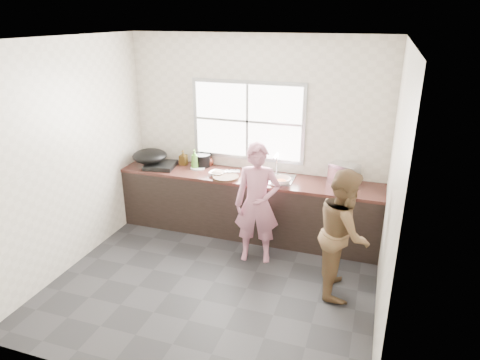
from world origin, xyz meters
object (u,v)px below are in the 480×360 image
(wok, at_px, (150,156))
(bottle_brown_tall, at_px, (183,158))
(black_pot, at_px, (202,160))
(bowl_held, at_px, (277,183))
(bowl_mince, at_px, (217,173))
(bottle_brown_short, at_px, (209,160))
(pot_lid_left, at_px, (163,162))
(bottle_green, at_px, (195,159))
(dish_rack, at_px, (344,173))
(person_side, at_px, (343,233))
(glass_jar, at_px, (202,161))
(plate_food, at_px, (198,168))
(bowl_crabs, at_px, (281,182))
(woman, at_px, (257,208))
(burner, at_px, (161,165))
(cutting_board, at_px, (226,177))
(pot_lid_right, at_px, (199,164))

(wok, bearing_deg, bottle_brown_tall, 25.44)
(black_pot, bearing_deg, bowl_held, -17.87)
(bowl_mince, height_order, black_pot, black_pot)
(bottle_brown_short, xyz_separation_m, pot_lid_left, (-0.69, -0.10, -0.07))
(bowl_mince, distance_m, bottle_green, 0.44)
(dish_rack, bearing_deg, bottle_brown_tall, -156.82)
(bottle_green, xyz_separation_m, wok, (-0.65, -0.11, 0.01))
(person_side, distance_m, glass_jar, 2.48)
(plate_food, xyz_separation_m, wok, (-0.69, -0.12, 0.14))
(black_pot, distance_m, bottle_brown_short, 0.10)
(plate_food, relative_size, dish_rack, 0.59)
(bowl_crabs, relative_size, bottle_green, 0.77)
(dish_rack, bearing_deg, woman, -117.02)
(person_side, relative_size, burner, 3.55)
(bottle_brown_short, distance_m, wok, 0.85)
(bowl_mince, bearing_deg, bowl_held, -7.33)
(bottle_brown_short, relative_size, pot_lid_left, 0.59)
(bottle_brown_short, bearing_deg, black_pot, -150.84)
(black_pot, distance_m, wok, 0.75)
(bowl_crabs, bearing_deg, person_side, -42.76)
(dish_rack, height_order, pot_lid_left, dish_rack)
(bowl_crabs, bearing_deg, bottle_brown_tall, 169.14)
(cutting_board, relative_size, pot_lid_right, 1.56)
(bottle_brown_tall, distance_m, dish_rack, 2.29)
(woman, xyz_separation_m, bowl_held, (0.14, 0.42, 0.18))
(bottle_brown_tall, distance_m, pot_lid_left, 0.34)
(bowl_held, bearing_deg, person_side, -39.09)
(cutting_board, xyz_separation_m, dish_rack, (1.51, 0.34, 0.11))
(bottle_green, bearing_deg, bowl_held, -12.08)
(bottle_green, bearing_deg, bowl_crabs, -8.78)
(bowl_held, height_order, dish_rack, dish_rack)
(bottle_green, bearing_deg, pot_lid_right, 96.27)
(dish_rack, bearing_deg, bottle_brown_short, -159.10)
(bowl_held, xyz_separation_m, burner, (-1.76, 0.15, -0.00))
(bowl_mince, height_order, bottle_brown_short, bottle_brown_short)
(woman, distance_m, plate_food, 1.31)
(pot_lid_right, bearing_deg, bottle_brown_tall, -159.43)
(bowl_crabs, height_order, plate_food, bowl_crabs)
(burner, xyz_separation_m, dish_rack, (2.56, 0.21, 0.10))
(woman, bearing_deg, bowl_held, 61.30)
(bowl_mince, bearing_deg, person_side, -25.72)
(bowl_mince, bearing_deg, bottle_green, 158.20)
(bowl_held, relative_size, bottle_brown_short, 1.29)
(person_side, height_order, pot_lid_left, person_side)
(cutting_board, bearing_deg, bottle_brown_short, 134.83)
(glass_jar, xyz_separation_m, burner, (-0.52, -0.29, -0.02))
(bottle_brown_short, relative_size, dish_rack, 0.46)
(pot_lid_right, bearing_deg, wok, -156.09)
(person_side, xyz_separation_m, bowl_crabs, (-0.89, 0.82, 0.18))
(person_side, relative_size, pot_lid_left, 5.33)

